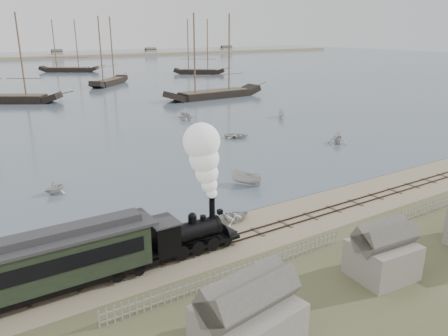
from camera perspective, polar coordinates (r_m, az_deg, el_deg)
ground at (r=39.02m, az=3.84°, el=-6.94°), size 600.00×600.00×0.00m
harbor_water at (r=200.15m, az=-27.11°, el=11.14°), size 600.00×336.00×0.06m
rail_track at (r=37.58m, az=5.68°, el=-7.93°), size 120.00×1.80×0.16m
picket_fence_west at (r=30.65m, az=1.78°, el=-14.30°), size 19.00×0.10×1.20m
picket_fence_east at (r=42.94m, az=23.71°, el=-6.11°), size 15.00×0.10×1.20m
shed_mid at (r=32.80m, az=19.72°, el=-13.12°), size 4.00×3.50×3.60m
locomotive at (r=32.62m, az=-2.72°, el=-3.67°), size 7.59×2.83×9.46m
passenger_coach at (r=29.91m, az=-23.69°, el=-11.52°), size 15.67×3.02×3.81m
beached_dinghy at (r=38.79m, az=1.06°, el=-6.43°), size 2.66×3.71×0.77m
rowboat_1 at (r=48.14m, az=-21.20°, el=-2.33°), size 3.21×3.36×1.37m
rowboat_2 at (r=47.42m, az=2.83°, el=-1.34°), size 4.02×3.19×1.48m
rowboat_3 at (r=68.09m, az=1.64°, el=4.26°), size 4.40×4.59×0.77m
rowboat_4 at (r=66.99m, az=14.65°, el=3.87°), size 4.15×4.24×1.70m
rowboat_5 at (r=84.84m, az=7.47°, el=7.00°), size 3.58×3.19×1.35m
rowboat_7 at (r=84.43m, az=-5.15°, el=7.13°), size 3.38×2.99×1.64m
rowboat_8 at (r=81.90m, az=-4.97°, el=6.76°), size 3.70×3.81×1.53m
schooner_2 at (r=112.46m, az=-26.92°, el=12.68°), size 22.77×16.97×20.00m
schooner_3 at (r=138.71m, az=-15.03°, el=14.54°), size 16.66×17.01×20.00m
schooner_4 at (r=108.57m, az=-1.32°, el=14.41°), size 26.30×7.19×20.00m
schooner_5 at (r=168.70m, az=-3.32°, el=15.54°), size 17.78×15.09×20.00m
schooner_8 at (r=187.69m, az=-19.87°, el=14.78°), size 21.84×17.01×20.00m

